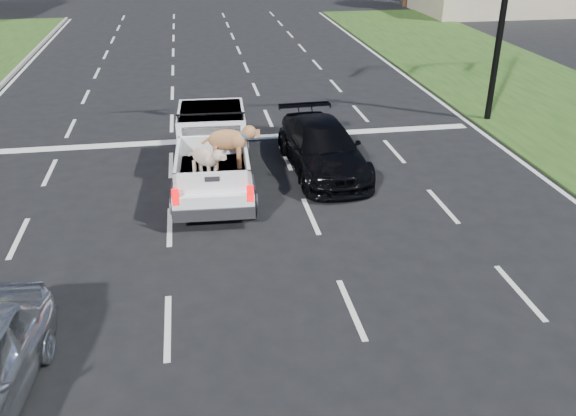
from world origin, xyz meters
name	(u,v)px	position (x,y,z in m)	size (l,w,h in m)	color
ground	(262,318)	(0.00, 0.00, 0.00)	(160.00, 160.00, 0.00)	black
road_markings	(233,180)	(0.00, 6.56, 0.01)	(17.75, 60.00, 0.01)	silver
pickup_truck	(213,151)	(-0.51, 6.40, 0.97)	(2.27, 5.52, 2.04)	black
black_coupe	(322,148)	(2.66, 6.87, 0.71)	(1.98, 4.87, 1.41)	black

